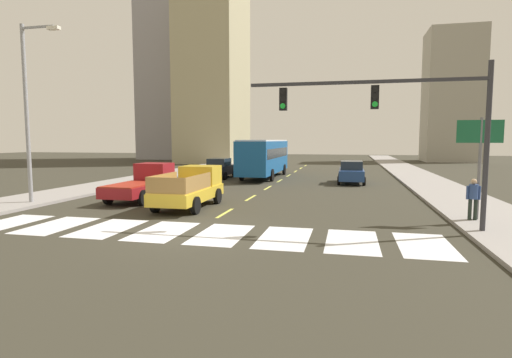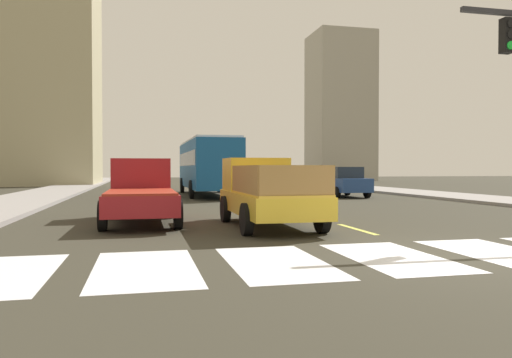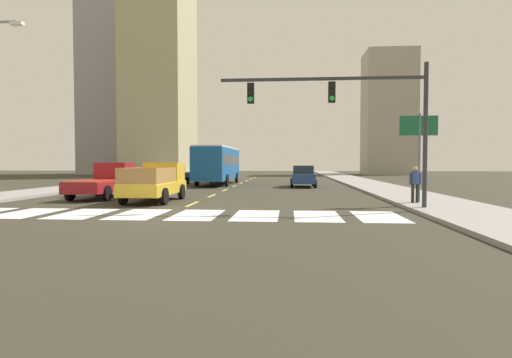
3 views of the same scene
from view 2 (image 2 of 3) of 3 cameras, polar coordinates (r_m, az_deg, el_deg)
The scene contains 22 objects.
ground_plane at distance 10.14m, azimuth 21.18°, elevation -8.19°, with size 160.00×160.00×0.00m, color #343227.
sidewalk_right at distance 31.34m, azimuth 19.85°, elevation -1.69°, with size 3.84×110.00×0.15m, color gray.
sidewalk_left at distance 26.93m, azimuth -25.38°, elevation -2.21°, with size 3.84×110.00×0.15m, color gray.
crosswalk_stripe_1 at distance 8.43m, azimuth -12.74°, elevation -10.03°, with size 1.67×3.30×0.01m, color silver.
crosswalk_stripe_2 at distance 8.73m, azimuth 2.35°, elevation -9.61°, with size 1.67×3.30×0.01m, color silver.
crosswalk_stripe_3 at distance 9.56m, azimuth 15.55°, elevation -8.69°, with size 1.67×3.30×0.01m, color silver.
crosswalk_stripe_4 at distance 10.80m, azimuth 26.14°, elevation -7.63°, with size 1.67×3.30×0.01m, color silver.
lane_dash_0 at distance 13.60m, azimuth 11.60°, elevation -5.72°, with size 0.16×2.40×0.01m, color #D1D252.
lane_dash_1 at distance 18.24m, azimuth 5.01°, elevation -3.92°, with size 0.16×2.40×0.01m, color #D1D252.
lane_dash_2 at distance 23.03m, azimuth 1.14°, elevation -2.83°, with size 0.16×2.40×0.01m, color #D1D252.
lane_dash_3 at distance 27.89m, azimuth -1.38°, elevation -2.12°, with size 0.16×2.40×0.01m, color #D1D252.
lane_dash_4 at distance 32.79m, azimuth -3.16°, elevation -1.61°, with size 0.16×2.40×0.01m, color #D1D252.
lane_dash_5 at distance 37.72m, azimuth -4.46°, elevation -1.24°, with size 0.16×2.40×0.01m, color #D1D252.
lane_dash_6 at distance 42.67m, azimuth -5.47°, elevation -0.95°, with size 0.16×2.40×0.01m, color #D1D252.
lane_dash_7 at distance 47.63m, azimuth -6.27°, elevation -0.72°, with size 0.16×2.40×0.01m, color #D1D252.
pickup_stakebed at distance 14.16m, azimuth 1.09°, elevation -1.62°, with size 2.18×5.20×1.96m.
pickup_dark at distance 15.47m, azimuth -13.19°, elevation -1.47°, with size 2.18×5.20×1.96m.
city_bus at distance 29.90m, azimuth -5.68°, elevation 1.85°, with size 2.72×10.80×3.32m.
sedan_far at distance 28.83m, azimuth 10.02°, elevation -0.32°, with size 2.02×4.40×1.72m.
sedan_near_right at distance 28.44m, azimuth -12.79°, elevation -0.35°, with size 2.02×4.40×1.72m.
tower_tall_centre at distance 54.49m, azimuth -22.42°, elevation 14.30°, with size 8.32×11.47×28.05m, color tan.
block_mid_left at distance 68.08m, azimuth 9.74°, elevation 8.18°, with size 7.79×7.08×19.73m, color #A09B8D.
Camera 2 is at (-5.64, -8.26, 1.65)m, focal length 34.49 mm.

